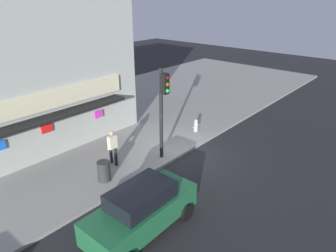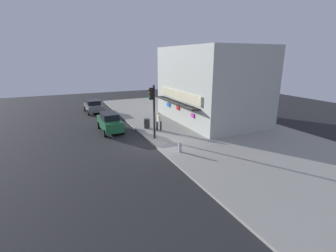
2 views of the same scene
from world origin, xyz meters
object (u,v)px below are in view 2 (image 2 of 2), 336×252
at_px(trash_can, 147,124).
at_px(parked_car_green, 110,122).
at_px(fire_hydrant, 180,147).
at_px(traffic_light, 153,105).
at_px(parked_car_grey, 93,106).
at_px(pedestrian, 159,120).

relative_size(trash_can, parked_car_green, 0.21).
distance_m(fire_hydrant, trash_can, 6.91).
distance_m(trash_can, parked_car_green, 3.53).
bearing_deg(parked_car_green, traffic_light, 33.64).
bearing_deg(parked_car_green, fire_hydrant, 23.80).
height_order(fire_hydrant, trash_can, trash_can).
bearing_deg(traffic_light, fire_hydrant, 10.42).
xyz_separation_m(traffic_light, parked_car_grey, (-13.39, -3.01, -2.25)).
bearing_deg(parked_car_green, pedestrian, 62.63).
relative_size(trash_can, pedestrian, 0.53).
bearing_deg(pedestrian, fire_hydrant, -6.90).
distance_m(traffic_light, trash_can, 4.10).
bearing_deg(traffic_light, pedestrian, 146.29).
bearing_deg(fire_hydrant, traffic_light, -169.58).
bearing_deg(traffic_light, parked_car_grey, -167.35).
height_order(fire_hydrant, parked_car_grey, parked_car_grey).
height_order(traffic_light, pedestrian, traffic_light).
bearing_deg(pedestrian, traffic_light, -33.71).
bearing_deg(trash_can, parked_car_grey, -160.58).
distance_m(traffic_light, fire_hydrant, 4.52).
bearing_deg(trash_can, pedestrian, 33.89).
relative_size(fire_hydrant, pedestrian, 0.44).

